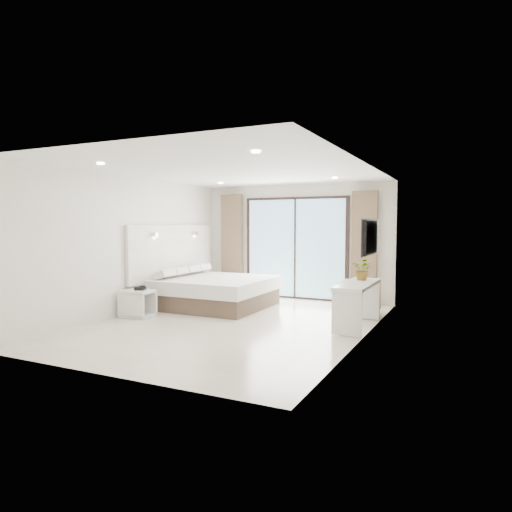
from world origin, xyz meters
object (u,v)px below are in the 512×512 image
object	(u,v)px
armchair	(361,296)
console_desk	(358,295)
nightstand	(138,303)
bed	(214,292)

from	to	relation	value
armchair	console_desk	bearing A→B (deg)	-176.15
nightstand	console_desk	size ratio (longest dim) A/B	0.37
nightstand	console_desk	xyz separation A→B (m)	(3.98, 0.96, 0.30)
bed	nightstand	size ratio (longest dim) A/B	3.82
console_desk	armchair	size ratio (longest dim) A/B	2.14
bed	armchair	xyz separation A→B (m)	(3.04, 0.50, 0.04)
bed	armchair	world-z (taller)	bed
console_desk	armchair	bearing A→B (deg)	99.80
nightstand	armchair	bearing A→B (deg)	25.36
nightstand	bed	bearing A→B (deg)	60.96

